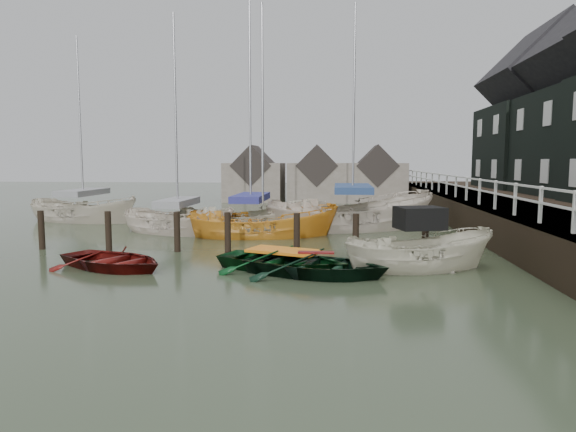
# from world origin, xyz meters

# --- Properties ---
(ground) EXTENTS (120.00, 120.00, 0.00)m
(ground) POSITION_xyz_m (0.00, 0.00, 0.00)
(ground) COLOR #2A3421
(ground) RESTS_ON ground
(pier) EXTENTS (3.04, 32.00, 2.70)m
(pier) POSITION_xyz_m (9.48, 10.00, 0.71)
(pier) COLOR black
(pier) RESTS_ON ground
(mooring_pilings) EXTENTS (13.72, 0.22, 1.80)m
(mooring_pilings) POSITION_xyz_m (-1.11, 3.00, 0.50)
(mooring_pilings) COLOR black
(mooring_pilings) RESTS_ON ground
(far_sheds) EXTENTS (14.00, 4.08, 4.39)m
(far_sheds) POSITION_xyz_m (0.83, 26.00, 1.86)
(far_sheds) COLOR #665B51
(far_sheds) RESTS_ON ground
(rowboat_red) EXTENTS (4.46, 3.97, 0.76)m
(rowboat_red) POSITION_xyz_m (-4.01, 0.07, 0.00)
(rowboat_red) COLOR #530E0B
(rowboat_red) RESTS_ON ground
(rowboat_green) EXTENTS (4.71, 4.04, 0.82)m
(rowboat_green) POSITION_xyz_m (1.03, 0.30, 0.00)
(rowboat_green) COLOR #083313
(rowboat_green) RESTS_ON ground
(rowboat_dkgreen) EXTENTS (4.71, 3.91, 0.84)m
(rowboat_dkgreen) POSITION_xyz_m (2.00, -0.26, 0.00)
(rowboat_dkgreen) COLOR black
(rowboat_dkgreen) RESTS_ON ground
(motorboat) EXTENTS (4.84, 2.91, 2.71)m
(motorboat) POSITION_xyz_m (4.97, 0.73, 0.09)
(motorboat) COLOR beige
(motorboat) RESTS_ON ground
(sailboat_a) EXTENTS (6.23, 4.21, 10.54)m
(sailboat_a) POSITION_xyz_m (-4.43, 7.59, 0.07)
(sailboat_a) COLOR beige
(sailboat_a) RESTS_ON ground
(sailboat_b) EXTENTS (6.99, 4.58, 12.34)m
(sailboat_b) POSITION_xyz_m (-1.36, 8.68, 0.06)
(sailboat_b) COLOR beige
(sailboat_b) RESTS_ON ground
(sailboat_c) EXTENTS (6.71, 3.48, 10.76)m
(sailboat_c) POSITION_xyz_m (-0.55, 6.99, 0.01)
(sailboat_c) COLOR orange
(sailboat_c) RESTS_ON ground
(sailboat_d) EXTENTS (8.91, 6.04, 11.84)m
(sailboat_d) POSITION_xyz_m (3.27, 9.70, 0.06)
(sailboat_d) COLOR beige
(sailboat_d) RESTS_ON ground
(sailboat_e) EXTENTS (7.04, 4.15, 10.76)m
(sailboat_e) POSITION_xyz_m (-10.74, 11.40, 0.06)
(sailboat_e) COLOR beige
(sailboat_e) RESTS_ON ground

